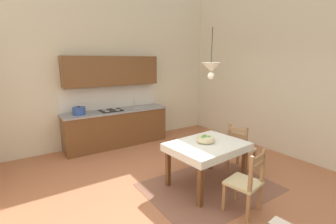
# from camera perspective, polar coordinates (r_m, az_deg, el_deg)

# --- Properties ---
(ground_plane) EXTENTS (6.41, 6.59, 0.10)m
(ground_plane) POSITION_cam_1_polar(r_m,az_deg,el_deg) (4.13, 3.23, -19.12)
(ground_plane) COLOR #B7704C
(wall_back) EXTENTS (6.41, 0.12, 4.01)m
(wall_back) POSITION_cam_1_polar(r_m,az_deg,el_deg) (6.24, -13.83, 11.04)
(wall_back) COLOR beige
(wall_back) RESTS_ON ground_plane
(wall_right) EXTENTS (0.12, 6.59, 4.01)m
(wall_right) POSITION_cam_1_polar(r_m,az_deg,el_deg) (5.82, 28.03, 9.91)
(wall_right) COLOR beige
(wall_right) RESTS_ON ground_plane
(area_rug) EXTENTS (2.10, 1.60, 0.01)m
(area_rug) POSITION_cam_1_polar(r_m,az_deg,el_deg) (4.28, 9.96, -17.26)
(area_rug) COLOR #8A5946
(area_rug) RESTS_ON ground_plane
(kitchen_cabinetry) EXTENTS (2.55, 0.63, 2.20)m
(kitchen_cabinetry) POSITION_cam_1_polar(r_m,az_deg,el_deg) (6.05, -12.52, 0.11)
(kitchen_cabinetry) COLOR brown
(kitchen_cabinetry) RESTS_ON ground_plane
(dining_table) EXTENTS (1.31, 1.04, 0.75)m
(dining_table) POSITION_cam_1_polar(r_m,az_deg,el_deg) (4.08, 9.31, -9.20)
(dining_table) COLOR brown
(dining_table) RESTS_ON ground_plane
(dining_chair_camera_side) EXTENTS (0.50, 0.50, 0.93)m
(dining_chair_camera_side) POSITION_cam_1_polar(r_m,az_deg,el_deg) (3.60, 18.19, -15.85)
(dining_chair_camera_side) COLOR #D1BC89
(dining_chair_camera_side) RESTS_ON ground_plane
(dining_chair_window_side) EXTENTS (0.47, 0.47, 0.93)m
(dining_chair_window_side) POSITION_cam_1_polar(r_m,az_deg,el_deg) (4.82, 16.98, -8.43)
(dining_chair_window_side) COLOR #D1BC89
(dining_chair_window_side) RESTS_ON ground_plane
(fruit_bowl) EXTENTS (0.30, 0.30, 0.12)m
(fruit_bowl) POSITION_cam_1_polar(r_m,az_deg,el_deg) (4.06, 8.97, -6.36)
(fruit_bowl) COLOR beige
(fruit_bowl) RESTS_ON dining_table
(pendant_lamp) EXTENTS (0.32, 0.32, 0.80)m
(pendant_lamp) POSITION_cam_1_polar(r_m,az_deg,el_deg) (3.94, 10.30, 10.42)
(pendant_lamp) COLOR black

